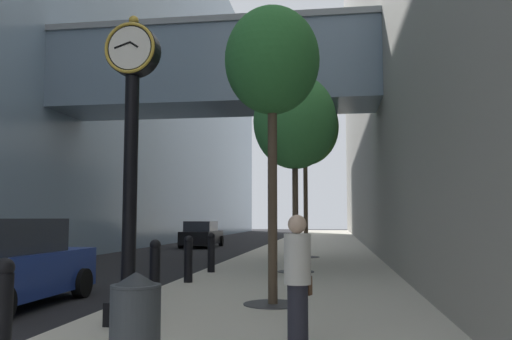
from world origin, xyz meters
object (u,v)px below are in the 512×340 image
bollard_nearest (2,309)px  street_tree_mid_far (305,128)px  car_blue_mid (5,265)px  street_tree_mid_near (295,122)px  pedestrian_walking (298,277)px  bollard_third (155,267)px  bollard_fourth (188,258)px  bollard_fifth (211,251)px  street_clock (131,150)px  street_tree_near (272,63)px  trash_bin (135,322)px  car_black_near (202,235)px

bollard_nearest → street_tree_mid_far: (2.49, 16.62, 4.80)m
car_blue_mid → bollard_nearest: bearing=-56.6°
bollard_nearest → car_blue_mid: size_ratio=0.27×
street_tree_mid_near → pedestrian_walking: size_ratio=3.65×
bollard_third → bollard_fourth: same height
bollard_fifth → bollard_fourth: bearing=-90.0°
car_blue_mid → street_clock: bearing=-28.8°
street_clock → bollard_fifth: 8.05m
street_clock → bollard_nearest: (-0.51, -2.35, -2.05)m
street_tree_near → trash_bin: street_tree_near is taller
street_tree_near → pedestrian_walking: size_ratio=3.47×
trash_bin → pedestrian_walking: bearing=41.8°
bollard_fourth → car_black_near: car_black_near is taller
street_clock → bollard_third: street_clock is taller
street_tree_mid_near → car_blue_mid: (-5.21, -6.42, -3.84)m
trash_bin → car_black_near: car_black_near is taller
bollard_nearest → street_tree_mid_near: (2.49, 10.55, 3.93)m
bollard_fifth → street_tree_near: size_ratio=0.20×
bollard_third → car_blue_mid: size_ratio=0.27×
street_tree_mid_near → street_tree_mid_far: street_tree_mid_far is taller
bollard_nearest → bollard_fourth: bearing=90.0°
bollard_fourth → bollard_third: bearing=-90.0°
street_tree_near → street_tree_mid_near: 6.06m
bollard_fourth → street_tree_mid_far: street_tree_mid_far is taller
street_clock → car_blue_mid: bearing=151.2°
street_clock → street_tree_near: 3.50m
street_clock → street_tree_mid_far: bearing=82.1°
street_tree_mid_far → pedestrian_walking: (0.69, -15.35, -4.54)m
pedestrian_walking → street_tree_mid_near: bearing=94.2°
bollard_third → bollard_fourth: 2.53m
street_tree_mid_near → street_tree_near: bearing=-90.0°
street_clock → trash_bin: street_clock is taller
bollard_third → street_tree_mid_near: bearing=65.6°
street_tree_mid_near → trash_bin: (-0.90, -10.70, -4.00)m
street_tree_mid_near → bollard_fourth: bearing=-130.1°
car_blue_mid → trash_bin: bearing=-44.8°
bollard_third → street_tree_mid_near: 7.20m
street_clock → pedestrian_walking: bearing=-22.1°
bollard_fifth → car_blue_mid: size_ratio=0.27×
bollard_fourth → street_tree_near: (2.49, -3.10, 3.99)m
bollard_fourth → car_black_near: size_ratio=0.27×
bollard_third → car_black_near: 21.00m
bollard_third → street_tree_mid_far: bearing=77.8°
street_tree_near → bollard_fourth: bearing=128.8°
bollard_fourth → street_tree_mid_far: (2.49, 9.02, 4.80)m
bollard_nearest → street_tree_mid_far: size_ratio=0.17×
bollard_fourth → bollard_fifth: (0.00, 2.53, 0.00)m
street_clock → pedestrian_walking: street_clock is taller
street_tree_near → street_tree_mid_near: size_ratio=0.95×
street_tree_near → car_black_near: bearing=107.6°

